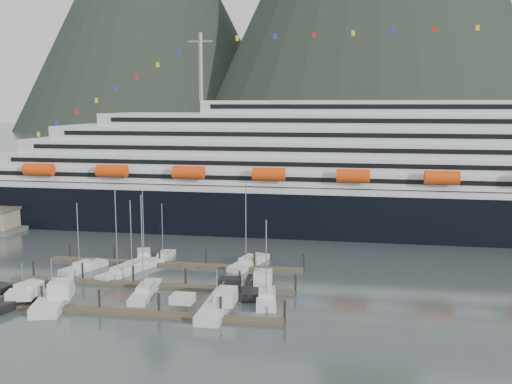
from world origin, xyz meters
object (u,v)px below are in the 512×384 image
sailboat_g (249,263)px  trawler_e (255,286)px  sailboat_d (145,292)px  trawler_c (216,305)px  trawler_a (23,296)px  trawler_b (52,299)px  sailboat_h (266,299)px  cruise_ship (367,179)px  sailboat_e (144,256)px  sailboat_b (122,273)px  sailboat_f (164,257)px  sailboat_c (136,267)px  sailboat_a (84,268)px

sailboat_g → trawler_e: 15.65m
sailboat_d → trawler_c: (12.60, -5.07, 0.44)m
sailboat_d → trawler_a: sailboat_d is taller
sailboat_d → trawler_b: 13.81m
sailboat_g → sailboat_h: sailboat_g is taller
sailboat_d → trawler_a: 18.11m
cruise_ship → trawler_e: cruise_ship is taller
sailboat_e → trawler_a: (-8.70, -27.64, 0.44)m
sailboat_b → trawler_b: (-3.83, -16.85, 0.53)m
sailboat_g → trawler_e: sailboat_g is taller
sailboat_e → trawler_b: sailboat_e is taller
sailboat_e → sailboat_g: sailboat_g is taller
sailboat_e → sailboat_h: sailboat_e is taller
sailboat_g → trawler_c: bearing=-164.3°
sailboat_e → sailboat_h: (27.33, -21.26, 0.01)m
sailboat_b → trawler_b: 17.29m
sailboat_f → trawler_b: (-7.57, -28.46, 0.58)m
sailboat_c → sailboat_d: sailboat_d is taller
sailboat_b → trawler_c: size_ratio=1.17×
sailboat_b → trawler_a: (-9.00, -16.04, 0.42)m
trawler_c → sailboat_c: bearing=45.6°
sailboat_h → sailboat_b: bearing=61.0°
sailboat_f → trawler_c: (16.81, -26.35, 0.48)m
cruise_ship → trawler_a: size_ratio=16.70×
sailboat_f → sailboat_a: bearing=126.7°
trawler_b → trawler_c: (24.38, 2.11, -0.09)m
trawler_a → sailboat_a: bearing=11.9°
sailboat_c → sailboat_f: size_ratio=1.17×
trawler_a → sailboat_b: bearing=-14.1°
trawler_c → trawler_e: trawler_e is taller
sailboat_b → trawler_e: sailboat_b is taller
sailboat_a → sailboat_c: sailboat_c is taller
sailboat_a → trawler_e: sailboat_a is taller
cruise_ship → trawler_a: 81.43m
sailboat_e → trawler_c: bearing=-163.2°
sailboat_e → sailboat_b: bearing=159.9°
sailboat_g → sailboat_c: bearing=123.7°
sailboat_f → trawler_a: sailboat_f is taller
trawler_b → sailboat_b: bearing=-28.2°
sailboat_a → sailboat_h: 36.80m
sailboat_d → trawler_c: bearing=-118.8°
sailboat_b → sailboat_d: sailboat_d is taller
cruise_ship → trawler_b: cruise_ship is taller
sailboat_b → sailboat_a: bearing=95.4°
sailboat_b → sailboat_c: (1.19, 3.76, -0.01)m
sailboat_g → trawler_a: size_ratio=1.26×
cruise_ship → trawler_c: cruise_ship is taller
sailboat_h → trawler_c: 8.25m
sailboat_h → trawler_c: sailboat_h is taller
sailboat_c → sailboat_f: bearing=5.6°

